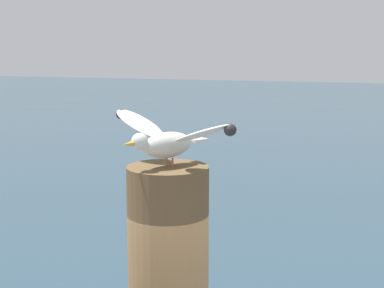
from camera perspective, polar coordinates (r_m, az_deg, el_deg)
seagull at (r=2.09m, az=-2.66°, el=0.68°), size 0.66×0.40×0.21m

